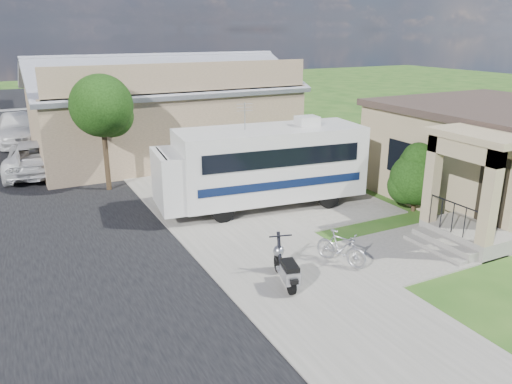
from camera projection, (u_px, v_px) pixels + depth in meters
name	position (u px, v px, depth m)	size (l,w,h in m)	color
ground	(312.00, 258.00, 14.09)	(120.00, 120.00, 0.00)	#1B4512
street_slab	(7.00, 196.00, 19.28)	(9.00, 80.00, 0.02)	black
sidewalk_slab	(169.00, 174.00, 22.10)	(4.00, 80.00, 0.06)	slate
driveway_slab	(279.00, 202.00, 18.54)	(7.00, 6.00, 0.05)	slate
walk_slab	(417.00, 250.00, 14.54)	(4.00, 3.00, 0.05)	slate
house	(492.00, 152.00, 18.61)	(9.47, 7.80, 3.54)	#8A7557
warehouse	(162.00, 115.00, 25.29)	(12.50, 8.40, 5.04)	#77634A
street_tree_a	(104.00, 109.00, 19.13)	(2.44, 2.40, 4.58)	black
street_tree_b	(68.00, 82.00, 27.54)	(2.44, 2.40, 4.73)	black
street_tree_c	(51.00, 75.00, 35.24)	(2.44, 2.40, 4.42)	black
motorhome	(263.00, 164.00, 17.63)	(7.55, 3.11, 3.77)	#BBBAB6
shrub	(416.00, 176.00, 17.40)	(2.02, 1.93, 2.48)	black
scooter	(286.00, 269.00, 12.35)	(0.78, 1.69, 1.12)	black
bicycle	(341.00, 250.00, 13.48)	(0.44, 1.55, 0.93)	#999AA0
pickup_truck	(37.00, 157.00, 22.24)	(2.46, 5.33, 1.48)	silver
van	(18.00, 129.00, 28.16)	(2.28, 5.61, 1.63)	silver
garden_hose	(425.00, 239.00, 15.17)	(0.36, 0.36, 0.16)	#146829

